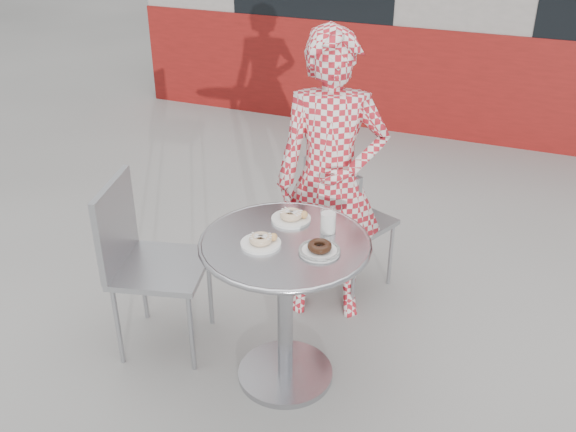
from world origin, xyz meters
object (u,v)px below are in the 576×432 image
at_px(chair_left, 162,298).
at_px(seated_person, 331,181).
at_px(chair_far, 349,248).
at_px(plate_checker, 320,249).
at_px(milk_cup, 328,222).
at_px(bistro_table, 285,277).
at_px(plate_near, 261,241).
at_px(plate_far, 292,216).

relative_size(chair_left, seated_person, 0.58).
relative_size(chair_far, seated_person, 0.53).
height_order(chair_left, seated_person, seated_person).
distance_m(plate_checker, milk_cup, 0.18).
xyz_separation_m(bistro_table, chair_left, (-0.70, 0.01, -0.31)).
bearing_deg(milk_cup, bistro_table, -135.05).
distance_m(bistro_table, plate_near, 0.24).
height_order(chair_left, milk_cup, chair_left).
bearing_deg(bistro_table, plate_near, -142.84).
xyz_separation_m(bistro_table, plate_checker, (0.17, -0.03, 0.21)).
bearing_deg(seated_person, plate_near, -114.47).
distance_m(seated_person, plate_checker, 0.69).
bearing_deg(chair_left, bistro_table, -104.70).
distance_m(chair_left, seated_person, 1.07).
distance_m(seated_person, plate_far, 0.45).
relative_size(chair_left, plate_far, 4.98).
height_order(bistro_table, chair_far, chair_far).
bearing_deg(bistro_table, milk_cup, 44.95).
relative_size(plate_near, milk_cup, 1.55).
distance_m(chair_left, plate_checker, 1.01).
bearing_deg(seated_person, plate_far, -113.11).
relative_size(plate_far, plate_near, 1.04).
height_order(bistro_table, plate_near, plate_near).
relative_size(plate_near, plate_checker, 0.98).
relative_size(plate_far, plate_checker, 1.01).
distance_m(chair_far, plate_near, 1.11).
xyz_separation_m(chair_left, milk_cup, (0.85, 0.14, 0.56)).
bearing_deg(seated_person, milk_cup, -90.48).
bearing_deg(plate_far, milk_cup, -12.56).
distance_m(chair_far, seated_person, 0.60).
bearing_deg(milk_cup, seated_person, 107.32).
bearing_deg(plate_far, seated_person, 84.70).
distance_m(seated_person, milk_cup, 0.52).
xyz_separation_m(plate_far, milk_cup, (0.19, -0.04, 0.03)).
bearing_deg(plate_checker, chair_far, 97.94).
relative_size(plate_far, milk_cup, 1.61).
height_order(plate_far, milk_cup, milk_cup).
xyz_separation_m(chair_left, plate_far, (0.65, 0.19, 0.52)).
distance_m(chair_far, milk_cup, 0.95).
bearing_deg(milk_cup, plate_checker, -82.53).
height_order(chair_left, plate_far, chair_left).
xyz_separation_m(seated_person, plate_near, (-0.08, -0.71, 0.00)).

